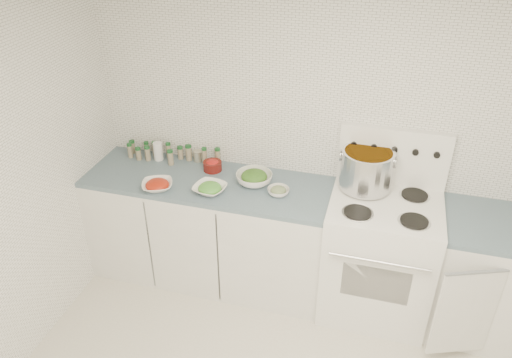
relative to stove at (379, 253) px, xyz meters
The scene contains 13 objects.
room_walls 1.66m from the stove, 112.04° to the right, with size 3.54×3.04×2.52m.
counter_left 1.31m from the stove, behind, with size 1.85×0.62×0.90m.
stove is the anchor object (origin of this frame).
counter_right 0.82m from the stove, ahead, with size 0.89×0.78×0.90m.
stock_pot 0.64m from the stove, 136.26° to the left, with size 0.39×0.36×0.28m.
bowl_tomato 1.68m from the stove, behind, with size 0.29×0.29×0.07m.
bowl_snowpea 1.31m from the stove, behind, with size 0.26×0.26×0.08m.
bowl_broccoli 1.06m from the stove, behind, with size 0.33×0.33×0.11m.
bowl_zucchini 0.87m from the stove, behind, with size 0.16×0.16×0.06m.
bowl_pepper 1.40m from the stove, behind, with size 0.14×0.14×0.09m.
salt_canister 1.86m from the stove, behind, with size 0.07×0.07×0.15m, color white.
tin_can 1.57m from the stove, 169.87° to the left, with size 0.07×0.07×0.09m, color #B9B29C.
spice_cluster 1.80m from the stove, behind, with size 0.77×0.16×0.14m.
Camera 1 is at (0.39, -1.76, 2.83)m, focal length 35.00 mm.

